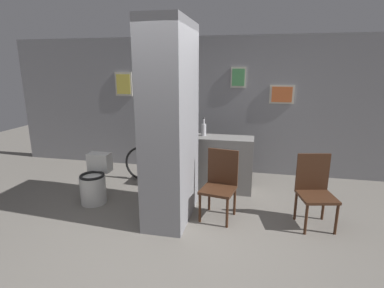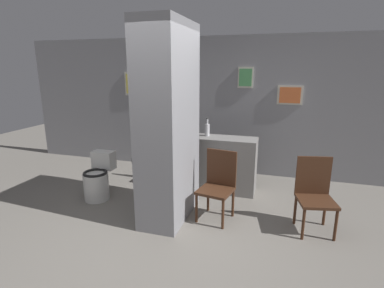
{
  "view_description": "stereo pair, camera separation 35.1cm",
  "coord_description": "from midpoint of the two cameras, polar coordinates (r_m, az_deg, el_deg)",
  "views": [
    {
      "loc": [
        1.05,
        -3.16,
        2.04
      ],
      "look_at": [
        0.17,
        0.96,
        0.95
      ],
      "focal_mm": 28.0,
      "sensor_mm": 36.0,
      "label": 1
    },
    {
      "loc": [
        1.39,
        -3.07,
        2.04
      ],
      "look_at": [
        0.17,
        0.96,
        0.95
      ],
      "focal_mm": 28.0,
      "sensor_mm": 36.0,
      "label": 2
    }
  ],
  "objects": [
    {
      "name": "pillar_center",
      "position": [
        3.95,
        -1.93,
        3.72
      ],
      "size": [
        0.56,
        1.13,
        2.6
      ],
      "color": "gray",
      "rests_on": "ground_plane"
    },
    {
      "name": "chair_by_doorway",
      "position": [
        4.19,
        24.61,
        -8.39
      ],
      "size": [
        0.52,
        0.52,
        0.94
      ],
      "rotation": [
        0.0,
        0.0,
        0.22
      ],
      "color": "#422616",
      "rests_on": "ground_plane"
    },
    {
      "name": "ground_plane",
      "position": [
        3.91,
        -4.06,
        -16.92
      ],
      "size": [
        14.0,
        14.0,
        0.0
      ],
      "primitive_type": "plane",
      "color": "slate"
    },
    {
      "name": "counter_shelf",
      "position": [
        5.07,
        6.75,
        -3.78
      ],
      "size": [
        1.29,
        0.44,
        0.92
      ],
      "color": "gray",
      "rests_on": "ground_plane"
    },
    {
      "name": "toilet",
      "position": [
        4.93,
        -15.54,
        -6.56
      ],
      "size": [
        0.39,
        0.55,
        0.72
      ],
      "color": "silver",
      "rests_on": "ground_plane"
    },
    {
      "name": "bottle_tall",
      "position": [
        5.0,
        4.92,
        2.81
      ],
      "size": [
        0.08,
        0.08,
        0.31
      ],
      "color": "silver",
      "rests_on": "counter_shelf"
    },
    {
      "name": "bicycle",
      "position": [
        5.4,
        -1.55,
        -3.9
      ],
      "size": [
        1.71,
        0.42,
        0.69
      ],
      "color": "black",
      "rests_on": "ground_plane"
    },
    {
      "name": "chair_near_pillar",
      "position": [
        4.14,
        7.41,
        -7.37
      ],
      "size": [
        0.5,
        0.5,
        0.94
      ],
      "rotation": [
        0.0,
        0.0,
        -0.18
      ],
      "color": "#422616",
      "rests_on": "ground_plane"
    },
    {
      "name": "wall_back",
      "position": [
        5.92,
        4.89,
        7.29
      ],
      "size": [
        8.0,
        0.09,
        2.6
      ],
      "color": "gray",
      "rests_on": "ground_plane"
    }
  ]
}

